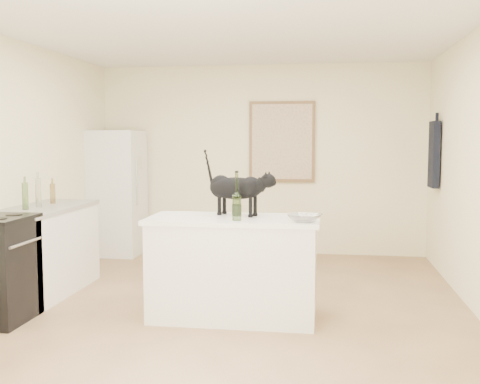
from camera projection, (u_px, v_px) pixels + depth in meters
name	position (u px, v px, depth m)	size (l,w,h in m)	color
floor	(226.00, 310.00, 5.26)	(5.50, 5.50, 0.00)	tan
ceiling	(226.00, 24.00, 5.01)	(5.50, 5.50, 0.00)	white
wall_back	(260.00, 160.00, 7.84)	(4.50, 4.50, 0.00)	#F8EAC0
wall_front	(116.00, 205.00, 2.43)	(4.50, 4.50, 0.00)	#F8EAC0
island_base	(234.00, 270.00, 5.00)	(1.44, 0.67, 0.86)	white
island_top	(234.00, 220.00, 4.96)	(1.50, 0.70, 0.04)	white
left_cabinets	(44.00, 252.00, 5.80)	(0.60, 1.40, 0.86)	white
left_countertop	(43.00, 209.00, 5.76)	(0.62, 1.44, 0.04)	gray
fridge	(116.00, 193.00, 7.78)	(0.68, 0.68, 1.70)	white
artwork_frame	(282.00, 142.00, 7.75)	(0.90, 0.03, 1.10)	brown
artwork_canvas	(282.00, 142.00, 7.73)	(0.82, 0.00, 1.02)	beige
hanging_garment	(434.00, 155.00, 6.82)	(0.08, 0.34, 0.80)	black
black_cat	(236.00, 191.00, 5.07)	(0.63, 0.19, 0.44)	black
wine_bottle	(237.00, 199.00, 4.76)	(0.08, 0.08, 0.37)	#376227
glass_bowl	(305.00, 218.00, 4.68)	(0.27, 0.27, 0.07)	silver
fridge_paper	(139.00, 162.00, 7.67)	(0.00, 0.13, 0.17)	beige
counter_bottle_cluster	(38.00, 194.00, 5.71)	(0.09, 0.58, 0.29)	brown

